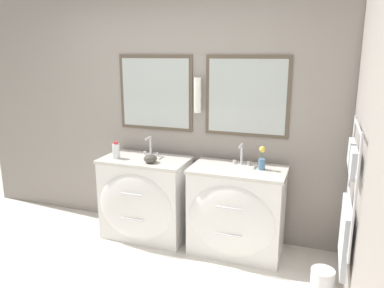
{
  "coord_description": "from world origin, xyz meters",
  "views": [
    {
      "loc": [
        1.49,
        -1.95,
        1.92
      ],
      "look_at": [
        0.36,
        1.17,
        1.11
      ],
      "focal_mm": 35.0,
      "sensor_mm": 36.0,
      "label": 1
    }
  ],
  "objects_px": {
    "amenity_bowl": "(150,159)",
    "waste_bin": "(322,281)",
    "vanity_right": "(236,211)",
    "flower_vase": "(262,160)",
    "toiletry_bottle": "(116,151)",
    "vanity_left": "(145,198)"
  },
  "relations": [
    {
      "from": "toiletry_bottle",
      "to": "flower_vase",
      "type": "xyz_separation_m",
      "value": [
        1.48,
        0.12,
        0.01
      ]
    },
    {
      "from": "flower_vase",
      "to": "waste_bin",
      "type": "relative_size",
      "value": 1.07
    },
    {
      "from": "vanity_left",
      "to": "toiletry_bottle",
      "type": "height_order",
      "value": "toiletry_bottle"
    },
    {
      "from": "vanity_right",
      "to": "waste_bin",
      "type": "height_order",
      "value": "vanity_right"
    },
    {
      "from": "toiletry_bottle",
      "to": "vanity_right",
      "type": "bearing_deg",
      "value": 2.34
    },
    {
      "from": "amenity_bowl",
      "to": "vanity_right",
      "type": "bearing_deg",
      "value": 5.11
    },
    {
      "from": "amenity_bowl",
      "to": "waste_bin",
      "type": "relative_size",
      "value": 0.65
    },
    {
      "from": "amenity_bowl",
      "to": "waste_bin",
      "type": "distance_m",
      "value": 1.88
    },
    {
      "from": "vanity_left",
      "to": "waste_bin",
      "type": "relative_size",
      "value": 4.36
    },
    {
      "from": "vanity_right",
      "to": "toiletry_bottle",
      "type": "bearing_deg",
      "value": -177.66
    },
    {
      "from": "amenity_bowl",
      "to": "flower_vase",
      "type": "relative_size",
      "value": 0.6
    },
    {
      "from": "amenity_bowl",
      "to": "flower_vase",
      "type": "height_order",
      "value": "flower_vase"
    },
    {
      "from": "vanity_left",
      "to": "flower_vase",
      "type": "relative_size",
      "value": 4.06
    },
    {
      "from": "vanity_right",
      "to": "toiletry_bottle",
      "type": "xyz_separation_m",
      "value": [
        -1.26,
        -0.05,
        0.5
      ]
    },
    {
      "from": "toiletry_bottle",
      "to": "amenity_bowl",
      "type": "distance_m",
      "value": 0.41
    },
    {
      "from": "vanity_right",
      "to": "flower_vase",
      "type": "distance_m",
      "value": 0.57
    },
    {
      "from": "vanity_right",
      "to": "waste_bin",
      "type": "xyz_separation_m",
      "value": [
        0.82,
        -0.39,
        -0.33
      ]
    },
    {
      "from": "vanity_right",
      "to": "flower_vase",
      "type": "relative_size",
      "value": 4.06
    },
    {
      "from": "vanity_right",
      "to": "vanity_left",
      "type": "bearing_deg",
      "value": 180.0
    },
    {
      "from": "amenity_bowl",
      "to": "waste_bin",
      "type": "xyz_separation_m",
      "value": [
        1.68,
        -0.31,
        -0.79
      ]
    },
    {
      "from": "vanity_right",
      "to": "amenity_bowl",
      "type": "bearing_deg",
      "value": -174.89
    },
    {
      "from": "flower_vase",
      "to": "vanity_right",
      "type": "bearing_deg",
      "value": -161.08
    }
  ]
}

